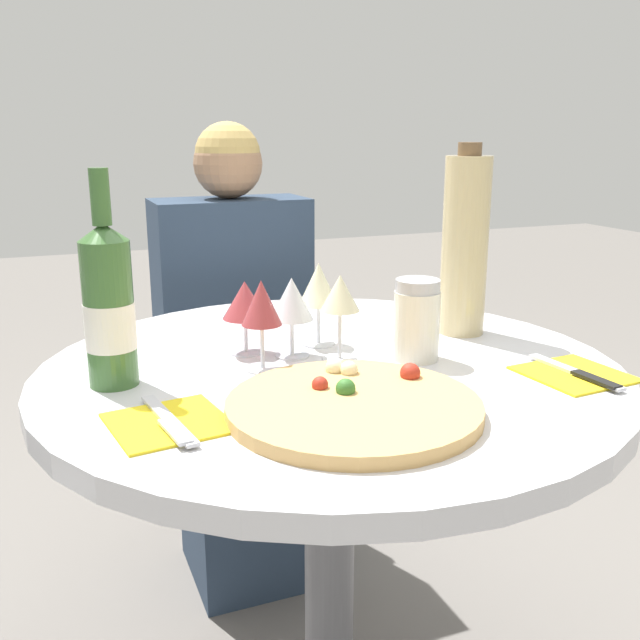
{
  "coord_description": "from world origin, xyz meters",
  "views": [
    {
      "loc": [
        -0.44,
        -1.05,
        1.13
      ],
      "look_at": [
        -0.05,
        -0.07,
        0.85
      ],
      "focal_mm": 40.0,
      "sensor_mm": 36.0,
      "label": 1
    }
  ],
  "objects_px": {
    "wine_bottle": "(109,307)",
    "tall_carafe": "(465,245)",
    "dining_table": "(330,436)",
    "chair_behind_diner": "(230,392)",
    "pizza_large": "(354,405)",
    "seated_diner": "(242,380)"
  },
  "relations": [
    {
      "from": "seated_diner",
      "to": "wine_bottle",
      "type": "height_order",
      "value": "seated_diner"
    },
    {
      "from": "pizza_large",
      "to": "tall_carafe",
      "type": "xyz_separation_m",
      "value": [
        0.36,
        0.3,
        0.16
      ]
    },
    {
      "from": "wine_bottle",
      "to": "tall_carafe",
      "type": "xyz_separation_m",
      "value": [
        0.66,
        0.05,
        0.05
      ]
    },
    {
      "from": "dining_table",
      "to": "seated_diner",
      "type": "distance_m",
      "value": 0.65
    },
    {
      "from": "seated_diner",
      "to": "dining_table",
      "type": "bearing_deg",
      "value": 87.91
    },
    {
      "from": "chair_behind_diner",
      "to": "wine_bottle",
      "type": "relative_size",
      "value": 2.62
    },
    {
      "from": "dining_table",
      "to": "seated_diner",
      "type": "height_order",
      "value": "seated_diner"
    },
    {
      "from": "chair_behind_diner",
      "to": "seated_diner",
      "type": "xyz_separation_m",
      "value": [
        -0.0,
        -0.13,
        0.08
      ]
    },
    {
      "from": "wine_bottle",
      "to": "tall_carafe",
      "type": "height_order",
      "value": "tall_carafe"
    },
    {
      "from": "pizza_large",
      "to": "tall_carafe",
      "type": "height_order",
      "value": "tall_carafe"
    },
    {
      "from": "wine_bottle",
      "to": "seated_diner",
      "type": "bearing_deg",
      "value": 58.57
    },
    {
      "from": "chair_behind_diner",
      "to": "seated_diner",
      "type": "distance_m",
      "value": 0.16
    },
    {
      "from": "pizza_large",
      "to": "tall_carafe",
      "type": "distance_m",
      "value": 0.5
    },
    {
      "from": "wine_bottle",
      "to": "tall_carafe",
      "type": "relative_size",
      "value": 0.91
    },
    {
      "from": "wine_bottle",
      "to": "chair_behind_diner",
      "type": "bearing_deg",
      "value": 63.42
    },
    {
      "from": "seated_diner",
      "to": "pizza_large",
      "type": "relative_size",
      "value": 3.24
    },
    {
      "from": "pizza_large",
      "to": "seated_diner",
      "type": "bearing_deg",
      "value": 84.95
    },
    {
      "from": "pizza_large",
      "to": "wine_bottle",
      "type": "bearing_deg",
      "value": 140.59
    },
    {
      "from": "seated_diner",
      "to": "tall_carafe",
      "type": "relative_size",
      "value": 3.21
    },
    {
      "from": "dining_table",
      "to": "chair_behind_diner",
      "type": "xyz_separation_m",
      "value": [
        0.02,
        0.78,
        -0.2
      ]
    },
    {
      "from": "pizza_large",
      "to": "wine_bottle",
      "type": "height_order",
      "value": "wine_bottle"
    },
    {
      "from": "chair_behind_diner",
      "to": "wine_bottle",
      "type": "xyz_separation_m",
      "value": [
        -0.37,
        -0.74,
        0.45
      ]
    }
  ]
}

